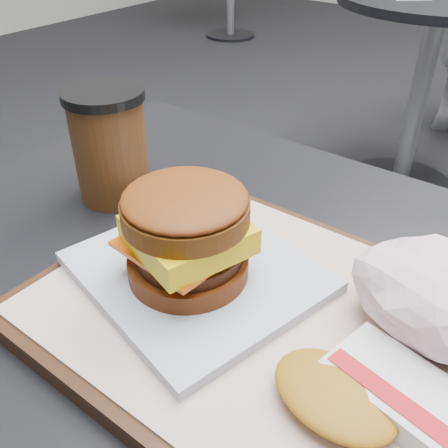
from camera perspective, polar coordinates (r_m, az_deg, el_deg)
customer_table at (r=0.58m, az=2.38°, el=-22.14°), size 0.80×0.60×0.77m
serving_tray at (r=0.41m, az=5.37°, el=-11.18°), size 0.38×0.28×0.02m
breakfast_sandwich at (r=0.40m, az=-3.92°, el=-2.25°), size 0.22×0.21×0.09m
hash_brown at (r=0.35m, az=16.29°, el=-17.91°), size 0.13×0.10×0.02m
coffee_cup at (r=0.57m, az=-12.90°, el=8.81°), size 0.09×0.09×0.13m
neighbor_table at (r=2.06m, az=22.31°, el=17.51°), size 0.70×0.70×0.75m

